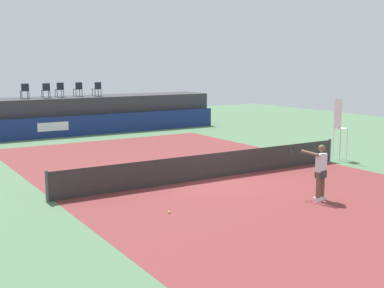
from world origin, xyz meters
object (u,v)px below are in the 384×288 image
(spectator_chair_center, at_px, (60,89))
(net_post_far, at_px, (330,150))
(spectator_chair_far_left, at_px, (25,90))
(spectator_chair_left, at_px, (46,90))
(spectator_chair_right, at_px, (78,89))
(net_post_near, at_px, (47,186))
(umpire_chair, at_px, (339,125))
(spectator_chair_far_right, at_px, (97,88))
(tennis_player, at_px, (320,170))
(tennis_ball, at_px, (169,212))

(spectator_chair_center, bearing_deg, net_post_far, -65.52)
(spectator_chair_far_left, relative_size, spectator_chair_left, 1.00)
(spectator_chair_far_left, xyz_separation_m, spectator_chair_right, (3.33, 0.21, 0.00))
(spectator_chair_left, height_order, spectator_chair_center, same)
(spectator_chair_far_left, distance_m, spectator_chair_left, 1.21)
(net_post_near, relative_size, net_post_far, 1.00)
(umpire_chair, bearing_deg, net_post_near, -179.95)
(spectator_chair_center, bearing_deg, spectator_chair_left, -153.65)
(spectator_chair_far_left, bearing_deg, net_post_far, -58.77)
(umpire_chair, bearing_deg, spectator_chair_far_right, 109.52)
(spectator_chair_far_left, distance_m, spectator_chair_center, 2.19)
(spectator_chair_right, xyz_separation_m, net_post_far, (5.89, -15.41, -2.19))
(umpire_chair, height_order, net_post_far, umpire_chair)
(umpire_chair, relative_size, net_post_near, 2.76)
(tennis_player, bearing_deg, net_post_near, 149.65)
(spectator_chair_left, bearing_deg, spectator_chair_far_left, 169.93)
(spectator_chair_center, relative_size, spectator_chair_right, 1.00)
(spectator_chair_left, height_order, tennis_ball, spectator_chair_left)
(spectator_chair_left, relative_size, spectator_chair_far_right, 1.00)
(spectator_chair_far_left, height_order, net_post_near, spectator_chair_far_left)
(spectator_chair_right, height_order, net_post_far, spectator_chair_right)
(net_post_near, distance_m, tennis_ball, 4.04)
(tennis_ball, bearing_deg, spectator_chair_far_left, 88.22)
(spectator_chair_center, height_order, net_post_near, spectator_chair_center)
(umpire_chair, distance_m, tennis_ball, 10.88)
(spectator_chair_center, relative_size, umpire_chair, 0.32)
(spectator_chair_far_right, distance_m, tennis_player, 19.41)
(tennis_player, bearing_deg, umpire_chair, 37.45)
(spectator_chair_far_right, bearing_deg, spectator_chair_right, 161.13)
(net_post_near, bearing_deg, spectator_chair_right, 67.09)
(net_post_near, xyz_separation_m, net_post_far, (12.40, 0.00, 0.00))
(spectator_chair_far_left, height_order, tennis_player, spectator_chair_far_left)
(spectator_chair_far_left, xyz_separation_m, net_post_near, (-3.18, -15.20, -2.19))
(spectator_chair_center, bearing_deg, umpire_chair, -63.86)
(spectator_chair_far_left, relative_size, tennis_player, 0.50)
(spectator_chair_far_right, bearing_deg, spectator_chair_left, -179.17)
(spectator_chair_right, bearing_deg, net_post_near, -112.91)
(net_post_far, bearing_deg, spectator_chair_far_left, 121.23)
(net_post_far, bearing_deg, spectator_chair_far_right, 107.64)
(spectator_chair_far_left, bearing_deg, spectator_chair_right, 3.69)
(spectator_chair_far_left, bearing_deg, tennis_ball, -91.78)
(spectator_chair_center, height_order, net_post_far, spectator_chair_center)
(umpire_chair, xyz_separation_m, tennis_ball, (-10.33, -3.05, -1.55))
(umpire_chair, height_order, tennis_player, umpire_chair)
(spectator_chair_far_left, bearing_deg, spectator_chair_far_right, -2.11)
(spectator_chair_left, relative_size, tennis_player, 0.50)
(umpire_chair, bearing_deg, spectator_chair_center, 116.14)
(spectator_chair_center, relative_size, net_post_near, 0.89)
(spectator_chair_right, relative_size, tennis_ball, 13.06)
(net_post_near, distance_m, net_post_far, 12.40)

